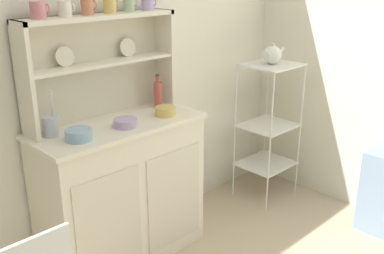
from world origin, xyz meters
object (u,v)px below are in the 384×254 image
(hutch_cabinet, at_px, (122,191))
(hutch_shelf_unit, at_px, (98,58))
(bakers_rack, at_px, (268,118))
(cup_rose_0, at_px, (38,10))
(utensil_jar, at_px, (50,126))
(bowl_mixing_large, at_px, (79,135))
(jam_bottle, at_px, (158,94))
(porcelain_teapot, at_px, (272,55))

(hutch_cabinet, height_order, hutch_shelf_unit, hutch_shelf_unit)
(bakers_rack, bearing_deg, hutch_cabinet, 174.77)
(cup_rose_0, distance_m, utensil_jar, 0.59)
(utensil_jar, bearing_deg, bowl_mixing_large, -62.71)
(hutch_cabinet, bearing_deg, bakers_rack, -5.23)
(bowl_mixing_large, height_order, utensil_jar, utensil_jar)
(hutch_cabinet, height_order, bakers_rack, bakers_rack)
(utensil_jar, bearing_deg, jam_bottle, 0.66)
(hutch_cabinet, relative_size, cup_rose_0, 10.80)
(hutch_cabinet, distance_m, bowl_mixing_large, 0.55)
(porcelain_teapot, bearing_deg, hutch_shelf_unit, 167.72)
(hutch_shelf_unit, distance_m, utensil_jar, 0.48)
(cup_rose_0, relative_size, porcelain_teapot, 0.42)
(hutch_cabinet, bearing_deg, bowl_mixing_large, -166.04)
(cup_rose_0, height_order, porcelain_teapot, cup_rose_0)
(cup_rose_0, bearing_deg, porcelain_teapot, -8.38)
(hutch_cabinet, distance_m, bakers_rack, 1.30)
(hutch_cabinet, relative_size, jam_bottle, 4.73)
(bowl_mixing_large, distance_m, porcelain_teapot, 1.59)
(jam_bottle, height_order, porcelain_teapot, porcelain_teapot)
(cup_rose_0, height_order, bowl_mixing_large, cup_rose_0)
(utensil_jar, height_order, porcelain_teapot, porcelain_teapot)
(bowl_mixing_large, bearing_deg, jam_bottle, 13.43)
(hutch_cabinet, distance_m, porcelain_teapot, 1.46)
(cup_rose_0, bearing_deg, hutch_cabinet, -19.54)
(bakers_rack, xyz_separation_m, porcelain_teapot, (-0.00, -0.00, 0.48))
(bakers_rack, xyz_separation_m, utensil_jar, (-1.66, 0.20, 0.29))
(hutch_cabinet, distance_m, cup_rose_0, 1.14)
(bowl_mixing_large, bearing_deg, cup_rose_0, 104.29)
(bowl_mixing_large, bearing_deg, hutch_cabinet, 13.96)
(jam_bottle, relative_size, porcelain_teapot, 0.95)
(hutch_shelf_unit, bearing_deg, cup_rose_0, -173.45)
(utensil_jar, xyz_separation_m, porcelain_teapot, (1.66, -0.20, 0.19))
(bakers_rack, relative_size, porcelain_teapot, 4.74)
(hutch_shelf_unit, height_order, cup_rose_0, cup_rose_0)
(jam_bottle, xyz_separation_m, porcelain_teapot, (0.91, -0.20, 0.16))
(hutch_shelf_unit, distance_m, porcelain_teapot, 1.32)
(hutch_shelf_unit, relative_size, cup_rose_0, 10.06)
(cup_rose_0, xyz_separation_m, porcelain_teapot, (1.63, -0.24, -0.40))
(utensil_jar, bearing_deg, bakers_rack, -6.72)
(cup_rose_0, height_order, utensil_jar, cup_rose_0)
(hutch_cabinet, relative_size, bowl_mixing_large, 7.22)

